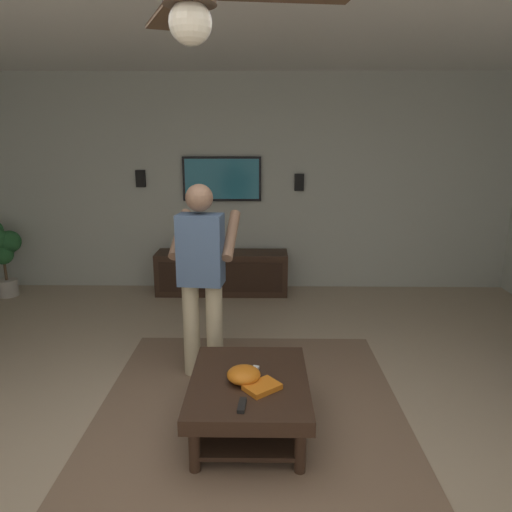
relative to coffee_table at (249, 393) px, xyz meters
The scene contains 16 objects.
ground_plane 0.52m from the coffee_table, 159.48° to the left, with size 8.87×8.87×0.00m, color tan.
wall_back_tv 3.52m from the coffee_table, ahead, with size 0.10×7.22×2.80m, color #B2B7AD.
area_rug 0.35m from the coffee_table, ahead, with size 2.65×2.28×0.01m, color #7A604C.
coffee_table is the anchor object (origin of this frame).
media_console 3.04m from the coffee_table, ahead, with size 0.45×1.70×0.55m.
tv 3.48m from the coffee_table, ahead, with size 0.05×1.02×0.57m.
person_standing 1.11m from the coffee_table, 26.70° to the left, with size 0.57×0.58×1.64m.
potted_plant_tall 4.28m from the coffee_table, 48.52° to the left, with size 0.37×0.50×0.98m.
bowl 0.16m from the coffee_table, 136.28° to the left, with size 0.23×0.23×0.10m, color orange.
remote_white 0.14m from the coffee_table, 19.30° to the right, with size 0.15×0.04×0.02m, color white.
remote_black 0.36m from the coffee_table, behind, with size 0.15×0.04×0.02m, color black.
book 0.20m from the coffee_table, 146.88° to the right, with size 0.22×0.16×0.04m, color orange.
vase_round 3.14m from the coffee_table, 17.06° to the left, with size 0.22×0.22×0.22m, color orange.
wall_speaker_left 3.50m from the coffee_table, ahead, with size 0.06×0.12×0.22m, color black.
wall_speaker_right 3.78m from the coffee_table, 24.81° to the left, with size 0.06×0.12×0.22m, color black.
ceiling_fan 2.40m from the coffee_table, 169.63° to the left, with size 1.17×1.20×0.46m.
Camera 1 is at (-2.46, -0.24, 1.99)m, focal length 32.77 mm.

